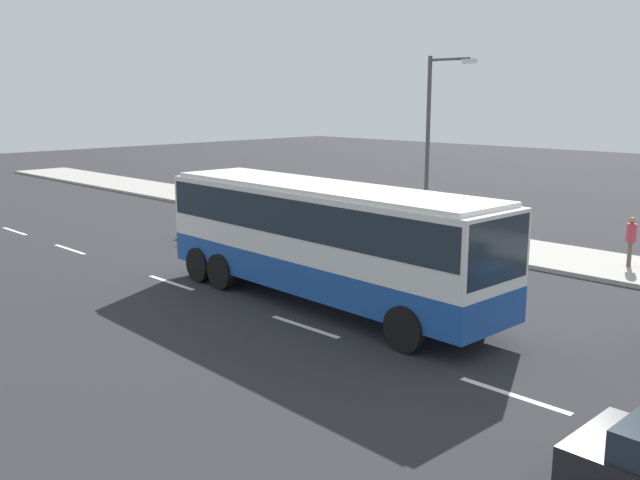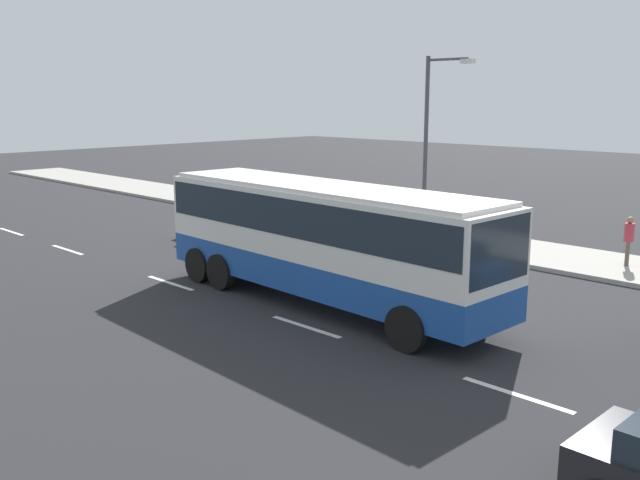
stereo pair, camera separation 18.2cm
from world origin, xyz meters
name	(u,v)px [view 2 (the right image)]	position (x,y,z in m)	size (l,w,h in m)	color
ground_plane	(319,290)	(0.00, 0.00, 0.00)	(120.00, 120.00, 0.00)	#28282B
sidewalk_curb	(476,244)	(0.00, 8.91, 0.07)	(80.00, 4.00, 0.15)	#A8A399
lane_centreline	(233,303)	(-0.74, -2.72, 0.00)	(34.56, 0.16, 0.01)	white
coach_bus	(323,231)	(1.12, -0.96, 2.11)	(11.39, 3.11, 3.40)	#1E4C9E
car_silver_hatch	(236,220)	(-7.66, 3.00, 0.82)	(4.89, 2.26, 1.54)	silver
pedestrian_near_curb	(386,212)	(-3.78, 7.90, 1.04)	(0.32, 0.32, 1.56)	brown
pedestrian_at_crossing	(629,237)	(5.73, 9.12, 1.11)	(0.32, 0.32, 1.67)	brown
street_lamp	(431,137)	(-1.29, 7.42, 4.26)	(2.05, 0.24, 7.11)	#47474C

